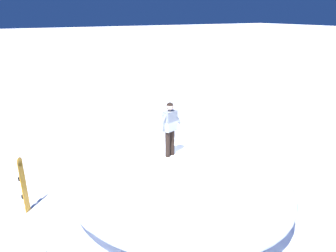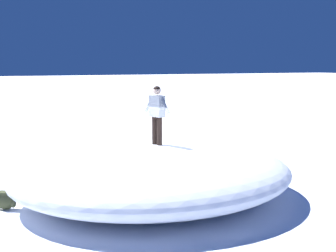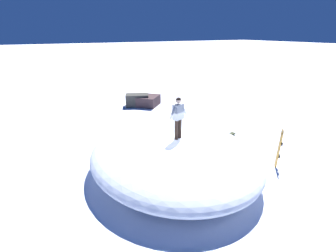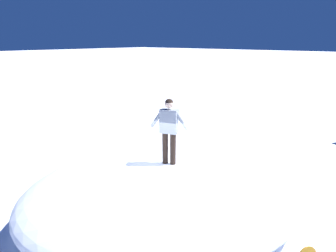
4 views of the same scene
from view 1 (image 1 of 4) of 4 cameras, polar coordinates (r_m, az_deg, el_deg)
name	(u,v)px [view 1 (image 1 of 4)]	position (r m, az deg, el deg)	size (l,w,h in m)	color
ground	(165,195)	(11.82, -0.50, -10.51)	(240.00, 240.00, 0.00)	white
snow_mound	(175,180)	(11.11, 1.09, -8.20)	(7.57, 6.34, 1.46)	white
snowboarder_standing	(170,125)	(10.58, 0.30, 0.18)	(0.94, 0.41, 1.59)	black
snowboard_primary_upright	(23,184)	(11.34, -21.22, -8.24)	(0.25, 0.27, 1.65)	orange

